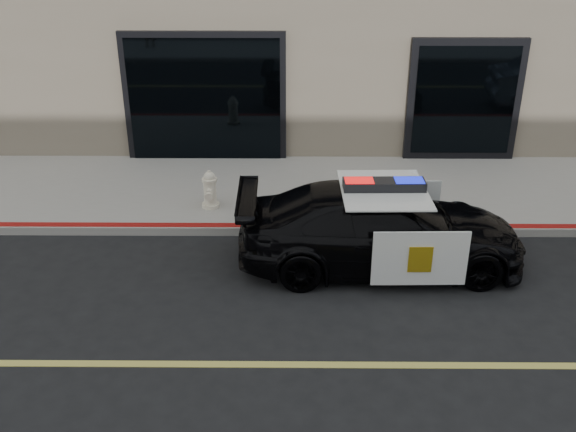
{
  "coord_description": "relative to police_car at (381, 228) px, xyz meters",
  "views": [
    {
      "loc": [
        0.87,
        -6.38,
        5.15
      ],
      "look_at": [
        0.8,
        2.2,
        1.0
      ],
      "focal_mm": 40.0,
      "sensor_mm": 36.0,
      "label": 1
    }
  ],
  "objects": [
    {
      "name": "police_car",
      "position": [
        0.0,
        0.0,
        0.0
      ],
      "size": [
        2.12,
        4.51,
        1.45
      ],
      "color": "black",
      "rests_on": "ground"
    },
    {
      "name": "fire_hydrant",
      "position": [
        -2.89,
        1.83,
        -0.17
      ],
      "size": [
        0.32,
        0.45,
        0.71
      ],
      "color": "white",
      "rests_on": "sidewalk_n"
    },
    {
      "name": "sidewalk_n",
      "position": [
        -2.25,
        2.74,
        -0.58
      ],
      "size": [
        60.0,
        3.5,
        0.15
      ],
      "primitive_type": "cube",
      "color": "gray",
      "rests_on": "ground"
    },
    {
      "name": "ground",
      "position": [
        -2.25,
        -2.51,
        -0.65
      ],
      "size": [
        120.0,
        120.0,
        0.0
      ],
      "primitive_type": "plane",
      "color": "black",
      "rests_on": "ground"
    }
  ]
}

